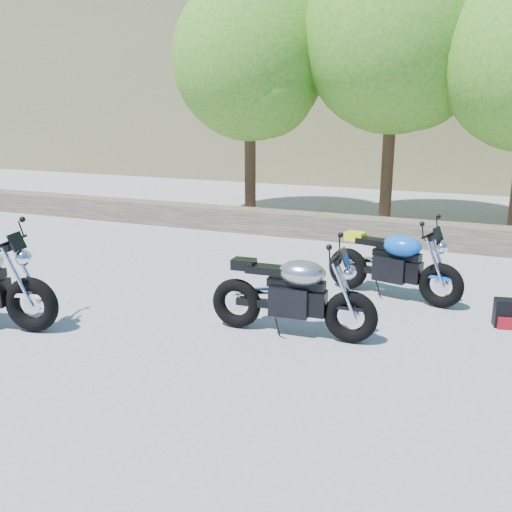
# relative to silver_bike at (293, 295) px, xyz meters

# --- Properties ---
(ground) EXTENTS (90.00, 90.00, 0.00)m
(ground) POSITION_rel_silver_bike_xyz_m (-0.97, -0.31, -0.51)
(ground) COLOR gray
(ground) RESTS_ON ground
(stone_wall) EXTENTS (22.00, 0.55, 0.50)m
(stone_wall) POSITION_rel_silver_bike_xyz_m (-0.97, 5.19, -0.26)
(stone_wall) COLOR #453C2E
(stone_wall) RESTS_ON ground
(hillside) EXTENTS (80.00, 30.00, 15.00)m
(hillside) POSITION_rel_silver_bike_xyz_m (2.03, 27.69, 6.99)
(hillside) COLOR #6B6642
(hillside) RESTS_ON ground
(tree_decid_left) EXTENTS (3.67, 3.67, 5.62)m
(tree_decid_left) POSITION_rel_silver_bike_xyz_m (-3.37, 6.83, 3.12)
(tree_decid_left) COLOR #382314
(tree_decid_left) RESTS_ON ground
(tree_decid_mid) EXTENTS (4.08, 4.08, 6.24)m
(tree_decid_mid) POSITION_rel_silver_bike_xyz_m (-0.07, 7.23, 3.53)
(tree_decid_mid) COLOR #382314
(tree_decid_mid) RESTS_ON ground
(silver_bike) EXTENTS (2.09, 0.66, 1.05)m
(silver_bike) POSITION_rel_silver_bike_xyz_m (0.00, 0.00, 0.00)
(silver_bike) COLOR black
(silver_bike) RESTS_ON ground
(blue_bike) EXTENTS (2.05, 0.77, 1.04)m
(blue_bike) POSITION_rel_silver_bike_xyz_m (0.90, 1.87, -0.00)
(blue_bike) COLOR black
(blue_bike) RESTS_ON ground
(backpack) EXTENTS (0.30, 0.27, 0.36)m
(backpack) POSITION_rel_silver_bike_xyz_m (2.41, 1.27, -0.34)
(backpack) COLOR black
(backpack) RESTS_ON ground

